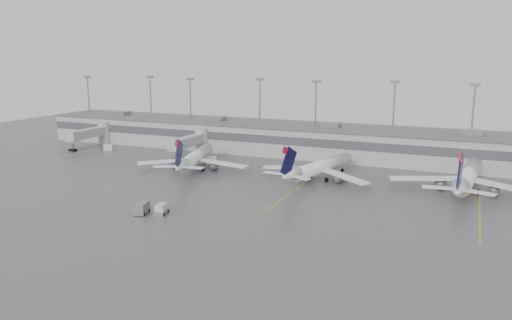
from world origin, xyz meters
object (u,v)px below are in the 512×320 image
at_px(jet_mid_right, 320,167).
at_px(jet_far_right, 467,177).
at_px(jet_mid_left, 195,158).
at_px(baggage_tug, 161,210).

bearing_deg(jet_mid_right, jet_far_right, 18.61).
height_order(jet_mid_left, jet_mid_right, jet_mid_left).
relative_size(jet_far_right, baggage_tug, 10.43).
bearing_deg(jet_far_right, jet_mid_left, -170.92).
bearing_deg(jet_mid_right, jet_mid_left, -160.73).
bearing_deg(jet_mid_left, baggage_tug, -84.28).
xyz_separation_m(jet_far_right, baggage_tug, (-48.50, -36.30, -2.64)).
relative_size(jet_mid_left, baggage_tug, 9.32).
distance_m(jet_mid_right, jet_far_right, 30.13).
bearing_deg(jet_mid_left, jet_far_right, -11.15).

